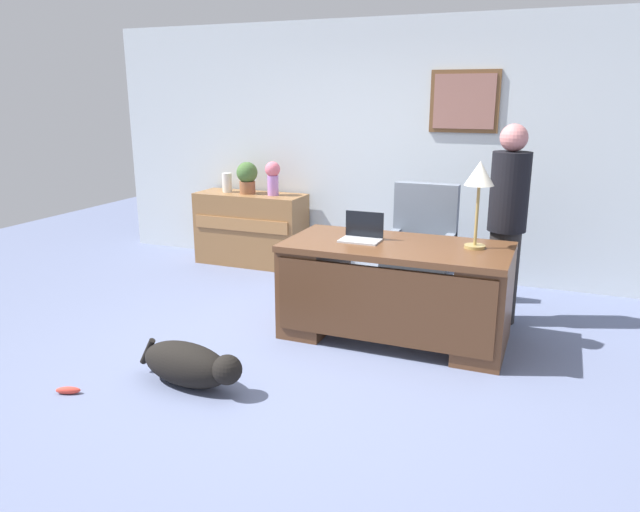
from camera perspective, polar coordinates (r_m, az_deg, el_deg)
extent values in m
plane|color=slate|center=(4.49, -1.69, -10.19)|extent=(12.00, 12.00, 0.00)
cube|color=silver|center=(6.54, 7.59, 10.04)|extent=(7.00, 0.12, 2.70)
cube|color=brown|center=(6.31, 13.67, 14.19)|extent=(0.69, 0.03, 0.61)
cube|color=#976458|center=(6.29, 13.64, 14.19)|extent=(0.61, 0.01, 0.53)
cube|color=brown|center=(4.74, 7.37, 0.86)|extent=(1.77, 0.87, 0.05)
cube|color=brown|center=(5.07, -0.48, -2.70)|extent=(0.36, 0.81, 0.74)
cube|color=brown|center=(4.73, 15.47, -4.58)|extent=(0.36, 0.81, 0.74)
cube|color=#4E2F1C|center=(4.47, 5.86, -4.77)|extent=(1.67, 0.04, 0.59)
cube|color=olive|center=(6.97, -6.60, 2.60)|extent=(1.27, 0.48, 0.83)
cube|color=#A16F40|center=(6.74, -7.63, 2.99)|extent=(1.17, 0.02, 0.14)
cube|color=slate|center=(5.62, 9.37, -1.08)|extent=(0.60, 0.58, 0.18)
cylinder|color=black|center=(5.68, 9.27, -3.31)|extent=(0.10, 0.10, 0.28)
cylinder|color=black|center=(5.72, 9.22, -4.40)|extent=(0.52, 0.52, 0.05)
cube|color=slate|center=(5.74, 10.09, 3.59)|extent=(0.60, 0.12, 0.66)
cube|color=slate|center=(5.62, 6.88, 1.15)|extent=(0.08, 0.50, 0.22)
cube|color=slate|center=(5.52, 12.09, 0.64)|extent=(0.08, 0.50, 0.22)
cylinder|color=#262323|center=(5.37, 17.06, -1.90)|extent=(0.26, 0.26, 0.82)
cylinder|color=black|center=(5.21, 17.69, 5.88)|extent=(0.32, 0.32, 0.66)
sphere|color=#BE7575|center=(5.16, 18.09, 10.72)|extent=(0.23, 0.23, 0.23)
ellipsoid|color=black|center=(4.22, -12.71, -10.07)|extent=(0.73, 0.38, 0.30)
sphere|color=black|center=(4.00, -8.89, -10.72)|extent=(0.20, 0.20, 0.20)
cylinder|color=black|center=(4.44, -16.18, -8.75)|extent=(0.15, 0.06, 0.21)
cube|color=#B2B5BA|center=(4.79, 3.87, 1.49)|extent=(0.32, 0.22, 0.01)
cube|color=black|center=(4.86, 4.28, 3.05)|extent=(0.32, 0.01, 0.21)
cylinder|color=#9E8447|center=(4.72, 14.60, 0.89)|extent=(0.16, 0.16, 0.02)
cylinder|color=#9E8447|center=(4.67, 14.80, 3.77)|extent=(0.02, 0.02, 0.46)
cone|color=silver|center=(4.62, 15.07, 7.66)|extent=(0.22, 0.22, 0.18)
cylinder|color=#BC80D0|center=(6.74, -4.53, 6.76)|extent=(0.13, 0.13, 0.22)
sphere|color=#E76C7E|center=(6.72, -4.56, 8.29)|extent=(0.17, 0.17, 0.17)
cylinder|color=silver|center=(7.03, -8.89, 6.96)|extent=(0.11, 0.11, 0.22)
cylinder|color=brown|center=(6.90, -6.96, 6.54)|extent=(0.18, 0.18, 0.14)
sphere|color=#446933|center=(6.88, -7.01, 7.94)|extent=(0.24, 0.24, 0.24)
ellipsoid|color=#E53F33|center=(4.39, -22.98, -11.76)|extent=(0.17, 0.11, 0.05)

